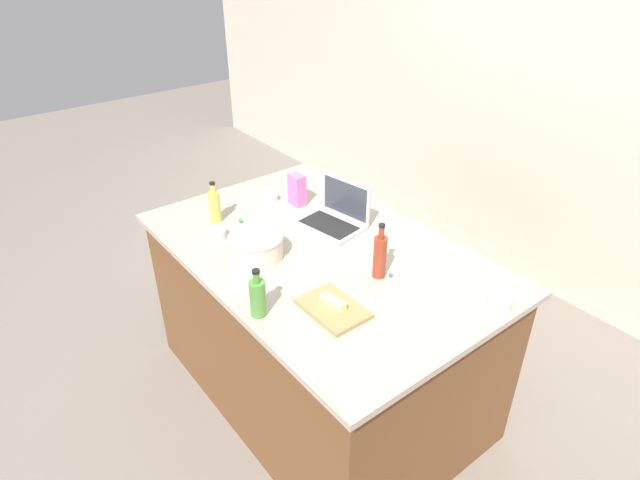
{
  "coord_description": "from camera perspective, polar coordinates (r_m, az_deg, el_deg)",
  "views": [
    {
      "loc": [
        1.66,
        -1.3,
        2.23
      ],
      "look_at": [
        0.0,
        0.0,
        0.95
      ],
      "focal_mm": 30.14,
      "sensor_mm": 36.0,
      "label": 1
    }
  ],
  "objects": [
    {
      "name": "candy_3",
      "position": [
        2.73,
        -8.43,
        2.04
      ],
      "size": [
        0.02,
        0.02,
        0.02
      ],
      "primitive_type": "sphere",
      "color": "green",
      "rests_on": "island_counter"
    },
    {
      "name": "mixing_bowl_large",
      "position": [
        2.42,
        -6.82,
        -0.59
      ],
      "size": [
        0.25,
        0.25,
        0.11
      ],
      "color": "beige",
      "rests_on": "island_counter"
    },
    {
      "name": "island_counter",
      "position": [
        2.75,
        0.0,
        -8.91
      ],
      "size": [
        1.7,
        1.1,
        0.9
      ],
      "color": "brown",
      "rests_on": "ground"
    },
    {
      "name": "ramekin_medium",
      "position": [
        2.93,
        -5.17,
        4.56
      ],
      "size": [
        0.07,
        0.07,
        0.04
      ],
      "primitive_type": "cylinder",
      "color": "beige",
      "rests_on": "island_counter"
    },
    {
      "name": "ground_plane",
      "position": [
        3.06,
        0.0,
        -15.38
      ],
      "size": [
        12.0,
        12.0,
        0.0
      ],
      "primitive_type": "plane",
      "color": "slate"
    },
    {
      "name": "cutting_board",
      "position": [
        2.12,
        1.39,
        -7.26
      ],
      "size": [
        0.27,
        0.19,
        0.02
      ],
      "primitive_type": "cube",
      "color": "#AD7F4C",
      "rests_on": "island_counter"
    },
    {
      "name": "bottle_soy",
      "position": [
        2.27,
        6.37,
        -1.67
      ],
      "size": [
        0.06,
        0.06,
        0.25
      ],
      "color": "maroon",
      "rests_on": "island_counter"
    },
    {
      "name": "bottle_oil",
      "position": [
        2.73,
        -11.12,
        3.57
      ],
      "size": [
        0.06,
        0.06,
        0.22
      ],
      "color": "#DBC64C",
      "rests_on": "island_counter"
    },
    {
      "name": "ramekin_small",
      "position": [
        2.24,
        18.53,
        -6.21
      ],
      "size": [
        0.1,
        0.1,
        0.05
      ],
      "primitive_type": "cylinder",
      "color": "beige",
      "rests_on": "island_counter"
    },
    {
      "name": "butter_stick_left",
      "position": [
        2.1,
        1.4,
        -6.68
      ],
      "size": [
        0.11,
        0.05,
        0.04
      ],
      "primitive_type": "cube",
      "rotation": [
        0.0,
        0.0,
        0.15
      ],
      "color": "#F4E58C",
      "rests_on": "cutting_board"
    },
    {
      "name": "candy_0",
      "position": [
        2.58,
        -5.84,
        0.4
      ],
      "size": [
        0.02,
        0.02,
        0.02
      ],
      "primitive_type": "sphere",
      "color": "orange",
      "rests_on": "island_counter"
    },
    {
      "name": "laptop",
      "position": [
        2.67,
        1.65,
        2.53
      ],
      "size": [
        0.34,
        0.28,
        0.22
      ],
      "color": "#B7B7BC",
      "rests_on": "island_counter"
    },
    {
      "name": "bottle_olive",
      "position": [
        2.07,
        -6.63,
        -6.03
      ],
      "size": [
        0.06,
        0.06,
        0.21
      ],
      "color": "#4C8C38",
      "rests_on": "island_counter"
    },
    {
      "name": "candy_2",
      "position": [
        2.32,
        7.53,
        -3.71
      ],
      "size": [
        0.02,
        0.02,
        0.02
      ],
      "primitive_type": "sphere",
      "color": "blue",
      "rests_on": "island_counter"
    },
    {
      "name": "wall_back",
      "position": [
        3.66,
        23.97,
        13.98
      ],
      "size": [
        8.0,
        0.1,
        2.6
      ],
      "primitive_type": "cube",
      "color": "beige",
      "rests_on": "ground"
    },
    {
      "name": "ramekin_wide",
      "position": [
        2.61,
        -10.91,
        0.68
      ],
      "size": [
        0.09,
        0.09,
        0.04
      ],
      "primitive_type": "cylinder",
      "color": "beige",
      "rests_on": "island_counter"
    },
    {
      "name": "candy_bag",
      "position": [
        2.85,
        -2.46,
        5.35
      ],
      "size": [
        0.09,
        0.06,
        0.17
      ],
      "primitive_type": "cube",
      "color": "pink",
      "rests_on": "island_counter"
    }
  ]
}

